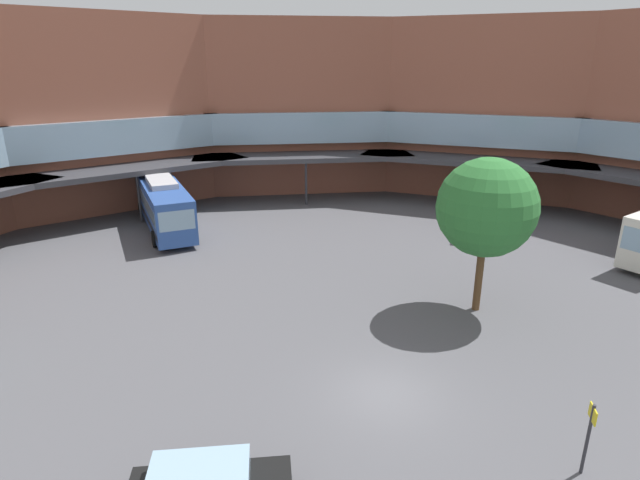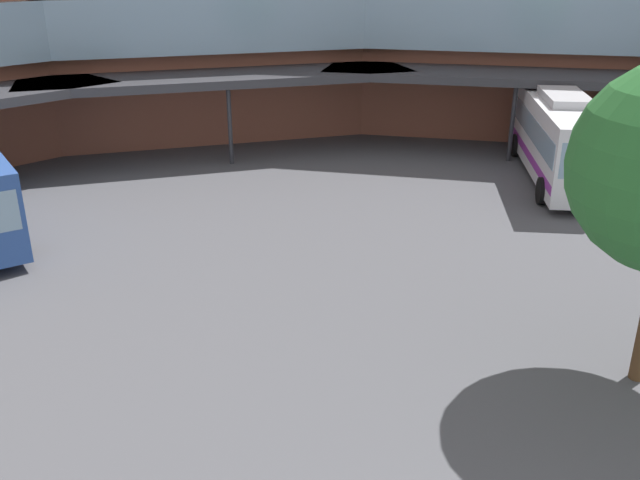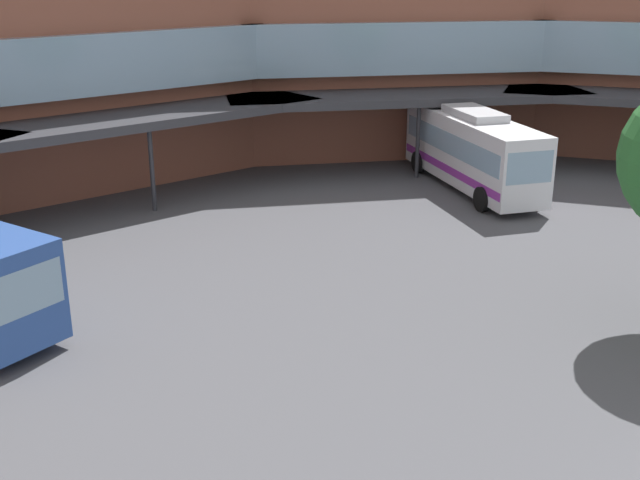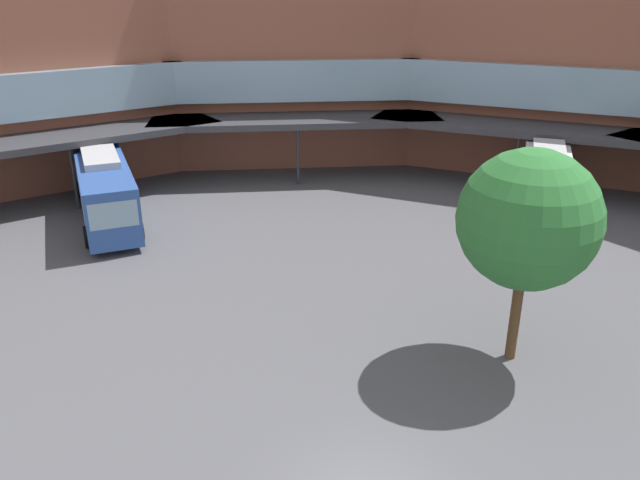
{
  "view_description": "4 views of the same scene",
  "coord_description": "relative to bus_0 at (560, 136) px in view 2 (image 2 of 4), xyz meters",
  "views": [
    {
      "loc": [
        -4.56,
        -15.73,
        11.69
      ],
      "look_at": [
        -1.04,
        10.25,
        2.53
      ],
      "focal_mm": 29.06,
      "sensor_mm": 36.0,
      "label": 1
    },
    {
      "loc": [
        -5.06,
        -5.13,
        9.45
      ],
      "look_at": [
        -0.59,
        9.9,
        2.86
      ],
      "focal_mm": 38.81,
      "sensor_mm": 36.0,
      "label": 2
    },
    {
      "loc": [
        -15.52,
        -3.58,
        10.37
      ],
      "look_at": [
        -1.87,
        12.99,
        2.78
      ],
      "focal_mm": 44.53,
      "sensor_mm": 36.0,
      "label": 3
    },
    {
      "loc": [
        -2.34,
        -12.13,
        12.53
      ],
      "look_at": [
        -0.11,
        11.01,
        2.68
      ],
      "focal_mm": 35.4,
      "sensor_mm": 36.0,
      "label": 4
    }
  ],
  "objects": [
    {
      "name": "station_building",
      "position": [
        -13.41,
        -1.73,
        5.36
      ],
      "size": [
        73.41,
        44.21,
        15.1
      ],
      "color": "#93543F",
      "rests_on": "ground"
    },
    {
      "name": "bus_0",
      "position": [
        0.0,
        0.0,
        0.0
      ],
      "size": [
        6.24,
        10.44,
        3.81
      ],
      "rotation": [
        0.0,
        0.0,
        4.31
      ],
      "color": "white",
      "rests_on": "ground"
    }
  ]
}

